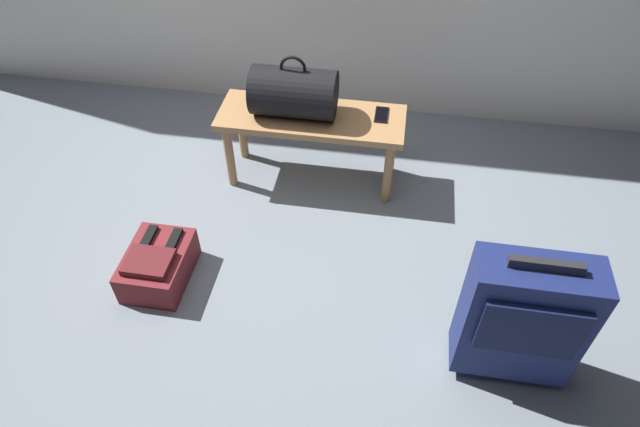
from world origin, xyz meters
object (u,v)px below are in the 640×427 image
Objects in this scene: duffel_bag_black at (294,92)px; suitcase_upright_navy at (522,319)px; backpack_maroon at (158,265)px; bench at (311,126)px; cell_phone at (381,115)px.

duffel_bag_black reaches higher than suitcase_upright_navy.
suitcase_upright_navy is 1.80× the size of backpack_maroon.
bench is 2.63× the size of backpack_maroon.
backpack_maroon is at bearing -124.93° from bench.
backpack_maroon is (-1.61, 0.23, -0.26)m from suitcase_upright_navy.
bench is 6.94× the size of cell_phone.
bench is 0.38m from cell_phone.
suitcase_upright_navy is (0.64, -1.14, -0.08)m from cell_phone.
suitcase_upright_navy reaches higher than bench.
duffel_bag_black reaches higher than bench.
suitcase_upright_navy is (1.01, -1.08, -0.01)m from bench.
backpack_maroon is at bearing 172.01° from suitcase_upright_navy.
suitcase_upright_navy is at bearing -47.07° from bench.
duffel_bag_black is 1.56m from suitcase_upright_navy.
cell_phone is (0.46, 0.06, -0.13)m from duffel_bag_black.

